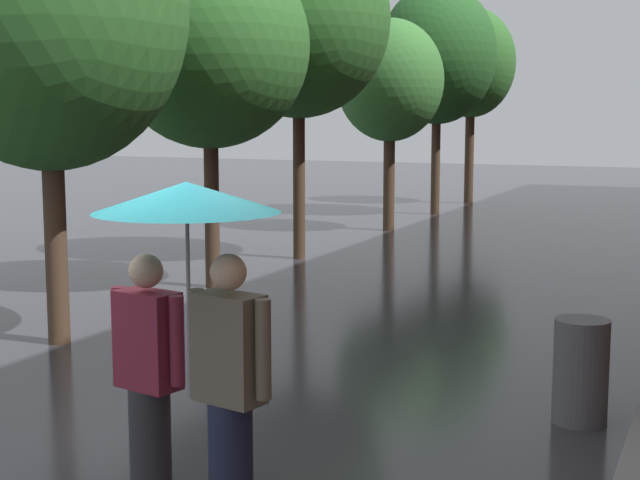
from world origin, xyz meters
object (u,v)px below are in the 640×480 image
(street_tree_0, at_px, (47,7))
(litter_bin, at_px, (581,371))
(street_tree_1, at_px, (209,46))
(street_tree_3, at_px, (390,81))
(street_tree_2, at_px, (299,20))
(street_tree_5, at_px, (471,64))
(couple_under_umbrella, at_px, (188,302))
(street_tree_4, at_px, (437,55))

(street_tree_0, distance_m, litter_bin, 6.41)
(street_tree_1, relative_size, street_tree_3, 1.09)
(street_tree_1, distance_m, street_tree_3, 7.21)
(street_tree_1, bearing_deg, street_tree_0, -87.91)
(street_tree_2, bearing_deg, street_tree_1, -90.25)
(street_tree_3, distance_m, street_tree_5, 6.58)
(street_tree_3, height_order, street_tree_5, street_tree_5)
(street_tree_0, relative_size, couple_under_umbrella, 2.54)
(street_tree_2, bearing_deg, street_tree_0, -88.97)
(street_tree_0, distance_m, street_tree_2, 6.47)
(street_tree_3, bearing_deg, street_tree_5, 89.80)
(street_tree_1, bearing_deg, street_tree_4, 89.44)
(street_tree_4, bearing_deg, street_tree_1, -90.56)
(street_tree_4, bearing_deg, street_tree_3, -89.71)
(couple_under_umbrella, bearing_deg, street_tree_3, 104.77)
(street_tree_5, distance_m, couple_under_umbrella, 21.09)
(street_tree_0, xyz_separation_m, street_tree_5, (0.02, 17.29, 0.23))
(street_tree_1, bearing_deg, couple_under_umbrella, -60.83)
(street_tree_0, distance_m, couple_under_umbrella, 5.44)
(street_tree_3, bearing_deg, couple_under_umbrella, -75.23)
(couple_under_umbrella, height_order, litter_bin, couple_under_umbrella)
(street_tree_2, height_order, couple_under_umbrella, street_tree_2)
(street_tree_2, relative_size, street_tree_4, 1.02)
(street_tree_3, relative_size, street_tree_4, 0.80)
(street_tree_4, bearing_deg, couple_under_umbrella, -78.01)
(litter_bin, bearing_deg, street_tree_0, 175.55)
(street_tree_0, height_order, street_tree_2, street_tree_2)
(street_tree_2, bearing_deg, street_tree_3, 88.55)
(street_tree_3, height_order, couple_under_umbrella, street_tree_3)
(street_tree_0, xyz_separation_m, couple_under_umbrella, (3.70, -3.33, -2.19))
(street_tree_3, distance_m, litter_bin, 12.78)
(street_tree_3, xyz_separation_m, litter_bin, (5.58, -11.17, -2.71))
(street_tree_2, xyz_separation_m, couple_under_umbrella, (3.82, -9.78, -2.64))
(street_tree_2, bearing_deg, couple_under_umbrella, -68.67)
(litter_bin, bearing_deg, street_tree_2, 129.56)
(street_tree_1, relative_size, street_tree_2, 0.86)
(litter_bin, bearing_deg, couple_under_umbrella, -122.81)
(street_tree_4, relative_size, street_tree_5, 1.05)
(street_tree_3, xyz_separation_m, couple_under_umbrella, (3.71, -14.07, -1.76))
(street_tree_5, xyz_separation_m, couple_under_umbrella, (3.69, -20.62, -2.43))
(street_tree_2, distance_m, street_tree_4, 7.76)
(street_tree_4, xyz_separation_m, litter_bin, (5.60, -14.64, -3.45))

